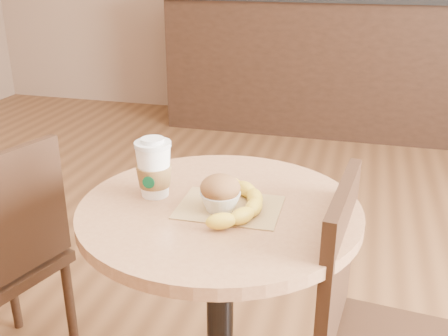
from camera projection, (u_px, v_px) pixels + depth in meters
The scene contains 7 objects.
cafe_table at pixel (220, 285), 1.34m from camera, with size 0.68×0.68×0.75m.
chair_left at pixel (2, 258), 1.60m from camera, with size 0.44×0.44×0.81m.
service_counter at pixel (312, 63), 4.10m from camera, with size 2.30×0.65×1.04m.
kraft_bag at pixel (229, 207), 1.24m from camera, with size 0.24×0.18×0.00m, color #A07F4D.
coffee_cup at pixel (154, 170), 1.28m from camera, with size 0.09×0.09×0.15m.
muffin at pixel (220, 193), 1.21m from camera, with size 0.10×0.10×0.09m.
banana at pixel (237, 202), 1.22m from camera, with size 0.16×0.27×0.04m, color gold, non-canonical shape.
Camera 1 is at (0.41, -0.97, 1.30)m, focal length 42.00 mm.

